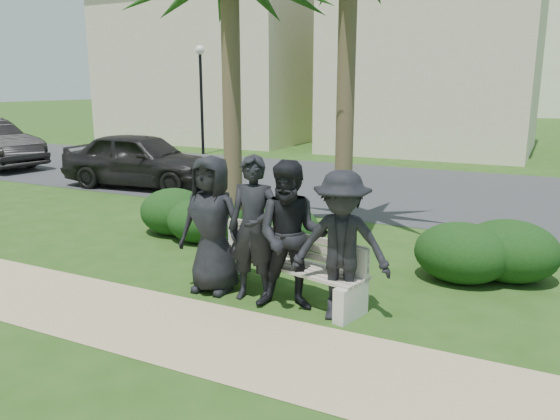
# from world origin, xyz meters

# --- Properties ---
(ground) EXTENTS (160.00, 160.00, 0.00)m
(ground) POSITION_xyz_m (0.00, 0.00, 0.00)
(ground) COLOR #244513
(ground) RESTS_ON ground
(footpath) EXTENTS (30.00, 1.60, 0.01)m
(footpath) POSITION_xyz_m (0.00, -1.80, 0.00)
(footpath) COLOR tan
(footpath) RESTS_ON ground
(asphalt_street) EXTENTS (160.00, 8.00, 0.01)m
(asphalt_street) POSITION_xyz_m (0.00, 8.00, 0.00)
(asphalt_street) COLOR #2D2D30
(asphalt_street) RESTS_ON ground
(stucco_bldg_left) EXTENTS (10.40, 8.40, 7.30)m
(stucco_bldg_left) POSITION_xyz_m (-12.00, 18.00, 3.66)
(stucco_bldg_left) COLOR beige
(stucco_bldg_left) RESTS_ON ground
(stucco_bldg_right) EXTENTS (8.40, 8.40, 7.30)m
(stucco_bldg_right) POSITION_xyz_m (-1.00, 18.00, 3.66)
(stucco_bldg_right) COLOR beige
(stucco_bldg_right) RESTS_ON ground
(street_lamp) EXTENTS (0.36, 0.36, 4.29)m
(street_lamp) POSITION_xyz_m (-9.00, 12.00, 2.94)
(street_lamp) COLOR black
(street_lamp) RESTS_ON ground
(park_bench) EXTENTS (2.49, 1.10, 0.83)m
(park_bench) POSITION_xyz_m (0.76, -0.33, 0.37)
(park_bench) COLOR #AA9C8E
(park_bench) RESTS_ON ground
(man_a) EXTENTS (0.94, 0.64, 1.87)m
(man_a) POSITION_xyz_m (-0.16, -0.59, 0.93)
(man_a) COLOR black
(man_a) RESTS_ON ground
(man_b) EXTENTS (0.76, 0.56, 1.91)m
(man_b) POSITION_xyz_m (0.49, -0.60, 0.95)
(man_b) COLOR black
(man_b) RESTS_ON ground
(man_c) EXTENTS (1.09, 0.96, 1.88)m
(man_c) POSITION_xyz_m (1.06, -0.67, 0.94)
(man_c) COLOR black
(man_c) RESTS_ON ground
(man_d) EXTENTS (1.30, 0.93, 1.81)m
(man_d) POSITION_xyz_m (1.71, -0.69, 0.91)
(man_d) COLOR black
(man_d) RESTS_ON ground
(hedge_a) EXTENTS (1.37, 1.13, 0.89)m
(hedge_a) POSITION_xyz_m (-2.46, 1.57, 0.45)
(hedge_a) COLOR #0E340E
(hedge_a) RESTS_ON ground
(hedge_b) EXTENTS (1.22, 1.01, 0.80)m
(hedge_b) POSITION_xyz_m (-1.75, 1.34, 0.40)
(hedge_b) COLOR #0E340E
(hedge_b) RESTS_ON ground
(hedge_c) EXTENTS (1.26, 1.04, 0.82)m
(hedge_c) POSITION_xyz_m (-1.51, 1.42, 0.41)
(hedge_c) COLOR #0E340E
(hedge_c) RESTS_ON ground
(hedge_d) EXTENTS (1.36, 1.12, 0.89)m
(hedge_d) POSITION_xyz_m (-0.15, 1.42, 0.44)
(hedge_d) COLOR #0E340E
(hedge_d) RESTS_ON ground
(hedge_e) EXTENTS (1.35, 1.11, 0.88)m
(hedge_e) POSITION_xyz_m (2.81, 1.34, 0.44)
(hedge_e) COLOR #0E340E
(hedge_e) RESTS_ON ground
(hedge_f) EXTENTS (1.40, 1.15, 0.91)m
(hedge_f) POSITION_xyz_m (3.41, 1.70, 0.46)
(hedge_f) COLOR #0E340E
(hedge_f) RESTS_ON ground
(car_a) EXTENTS (4.59, 2.20, 1.51)m
(car_a) POSITION_xyz_m (-6.26, 5.09, 0.76)
(car_a) COLOR black
(car_a) RESTS_ON ground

